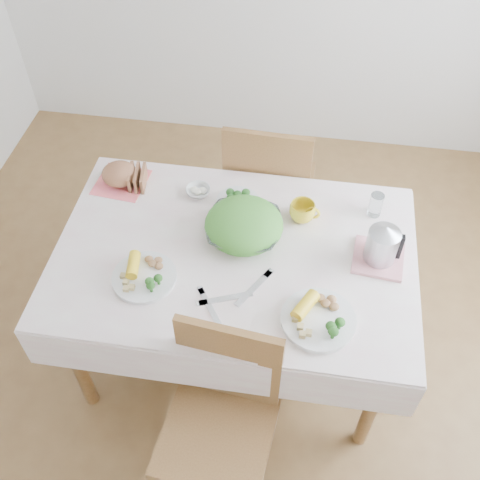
# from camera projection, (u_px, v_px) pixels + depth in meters

# --- Properties ---
(floor) EXTENTS (3.60, 3.60, 0.00)m
(floor) POSITION_uv_depth(u_px,v_px,m) (236.00, 347.00, 2.91)
(floor) COLOR brown
(floor) RESTS_ON ground
(dining_table) EXTENTS (1.40, 0.90, 0.75)m
(dining_table) POSITION_uv_depth(u_px,v_px,m) (235.00, 305.00, 2.63)
(dining_table) COLOR brown
(dining_table) RESTS_ON floor
(tablecloth) EXTENTS (1.50, 1.00, 0.01)m
(tablecloth) POSITION_uv_depth(u_px,v_px,m) (235.00, 253.00, 2.34)
(tablecloth) COLOR white
(tablecloth) RESTS_ON dining_table
(chair_near) EXTENTS (0.46, 0.46, 0.92)m
(chair_near) POSITION_uv_depth(u_px,v_px,m) (216.00, 435.00, 2.13)
(chair_near) COLOR brown
(chair_near) RESTS_ON floor
(chair_far) EXTENTS (0.46, 0.46, 0.98)m
(chair_far) POSITION_uv_depth(u_px,v_px,m) (270.00, 187.00, 3.03)
(chair_far) COLOR brown
(chair_far) RESTS_ON floor
(salad_bowl) EXTENTS (0.31, 0.31, 0.08)m
(salad_bowl) POSITION_uv_depth(u_px,v_px,m) (244.00, 229.00, 2.37)
(salad_bowl) COLOR white
(salad_bowl) RESTS_ON tablecloth
(dinner_plate_left) EXTENTS (0.31, 0.31, 0.02)m
(dinner_plate_left) POSITION_uv_depth(u_px,v_px,m) (144.00, 277.00, 2.23)
(dinner_plate_left) COLOR white
(dinner_plate_left) RESTS_ON tablecloth
(dinner_plate_right) EXTENTS (0.40, 0.40, 0.02)m
(dinner_plate_right) POSITION_uv_depth(u_px,v_px,m) (318.00, 320.00, 2.10)
(dinner_plate_right) COLOR white
(dinner_plate_right) RESTS_ON tablecloth
(broccoli_plate) EXTENTS (0.22, 0.22, 0.02)m
(broccoli_plate) POSITION_uv_depth(u_px,v_px,m) (238.00, 202.00, 2.52)
(broccoli_plate) COLOR beige
(broccoli_plate) RESTS_ON tablecloth
(napkin) EXTENTS (0.25, 0.25, 0.00)m
(napkin) POSITION_uv_depth(u_px,v_px,m) (121.00, 182.00, 2.62)
(napkin) COLOR #FF686D
(napkin) RESTS_ON tablecloth
(bread_loaf) EXTENTS (0.20, 0.20, 0.10)m
(bread_loaf) POSITION_uv_depth(u_px,v_px,m) (119.00, 173.00, 2.57)
(bread_loaf) COLOR brown
(bread_loaf) RESTS_ON napkin
(fruit_bowl) EXTENTS (0.13, 0.13, 0.03)m
(fruit_bowl) POSITION_uv_depth(u_px,v_px,m) (198.00, 191.00, 2.55)
(fruit_bowl) COLOR white
(fruit_bowl) RESTS_ON tablecloth
(yellow_mug) EXTENTS (0.13, 0.13, 0.09)m
(yellow_mug) POSITION_uv_depth(u_px,v_px,m) (302.00, 212.00, 2.43)
(yellow_mug) COLOR yellow
(yellow_mug) RESTS_ON tablecloth
(glass_tumbler) EXTENTS (0.07, 0.07, 0.11)m
(glass_tumbler) POSITION_uv_depth(u_px,v_px,m) (376.00, 203.00, 2.43)
(glass_tumbler) COLOR white
(glass_tumbler) RESTS_ON tablecloth
(pink_tray) EXTENTS (0.22, 0.22, 0.02)m
(pink_tray) POSITION_uv_depth(u_px,v_px,m) (378.00, 258.00, 2.30)
(pink_tray) COLOR #CE7D82
(pink_tray) RESTS_ON tablecloth
(electric_kettle) EXTENTS (0.14, 0.14, 0.18)m
(electric_kettle) POSITION_uv_depth(u_px,v_px,m) (383.00, 240.00, 2.22)
(electric_kettle) COLOR #B2B5BA
(electric_kettle) RESTS_ON pink_tray
(fork_left) EXTENTS (0.12, 0.17, 0.00)m
(fork_left) POSITION_uv_depth(u_px,v_px,m) (209.00, 307.00, 2.15)
(fork_left) COLOR silver
(fork_left) RESTS_ON tablecloth
(fork_right) EXTENTS (0.13, 0.20, 0.00)m
(fork_right) POSITION_uv_depth(u_px,v_px,m) (254.00, 288.00, 2.21)
(fork_right) COLOR silver
(fork_right) RESTS_ON tablecloth
(knife) EXTENTS (0.21, 0.10, 0.00)m
(knife) POSITION_uv_depth(u_px,v_px,m) (226.00, 298.00, 2.18)
(knife) COLOR silver
(knife) RESTS_ON tablecloth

